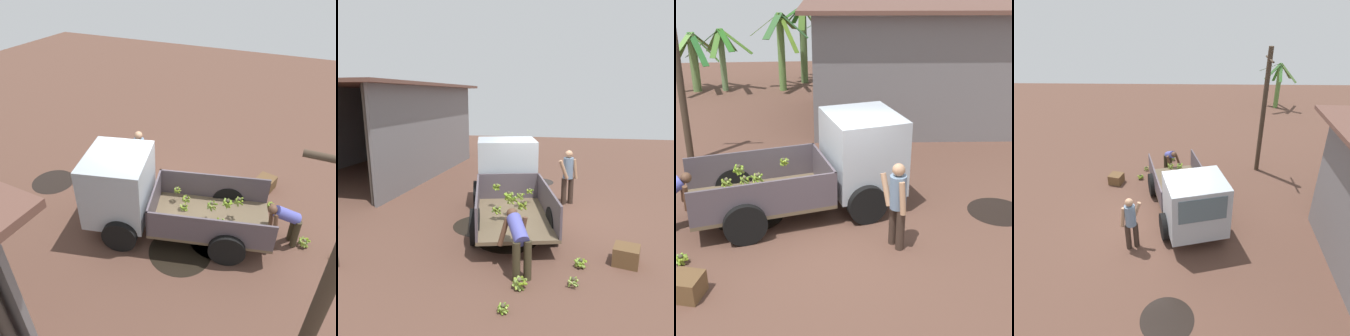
% 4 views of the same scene
% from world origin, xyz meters
% --- Properties ---
extents(ground, '(36.00, 36.00, 0.00)m').
position_xyz_m(ground, '(0.00, 0.00, 0.00)').
color(ground, brown).
extents(mud_patch_0, '(1.30, 1.30, 0.01)m').
position_xyz_m(mud_patch_0, '(3.52, 0.46, 0.00)').
color(mud_patch_0, black).
rests_on(mud_patch_0, ground).
extents(mud_patch_1, '(1.53, 1.53, 0.01)m').
position_xyz_m(mud_patch_1, '(-1.23, 1.48, 0.00)').
color(mud_patch_1, black).
rests_on(mud_patch_1, ground).
extents(mud_patch_2, '(1.51, 1.51, 0.01)m').
position_xyz_m(mud_patch_2, '(-1.94, 0.66, 0.00)').
color(mud_patch_2, black).
rests_on(mud_patch_2, ground).
extents(cargo_truck, '(4.80, 2.84, 2.09)m').
position_xyz_m(cargo_truck, '(0.16, 1.04, 1.09)').
color(cargo_truck, brown).
rests_on(cargo_truck, ground).
extents(warehouse_shed, '(9.46, 6.36, 3.87)m').
position_xyz_m(warehouse_shed, '(4.33, 7.36, 2.72)').
color(warehouse_shed, slate).
rests_on(warehouse_shed, ground).
extents(banana_palm_2, '(2.69, 2.70, 2.76)m').
position_xyz_m(banana_palm_2, '(8.60, 11.03, 1.59)').
color(banana_palm_2, '#56773D').
rests_on(banana_palm_2, ground).
extents(person_foreground_visitor, '(0.54, 0.63, 1.74)m').
position_xyz_m(person_foreground_visitor, '(1.03, -0.74, 0.96)').
color(person_foreground_visitor, '#382921').
rests_on(person_foreground_visitor, ground).
extents(person_worker_loading, '(0.84, 0.78, 1.21)m').
position_xyz_m(person_worker_loading, '(-3.42, 0.17, 0.74)').
color(person_worker_loading, '#352E1D').
rests_on(person_worker_loading, ground).
extents(banana_bunch_on_ground_0, '(0.27, 0.27, 0.20)m').
position_xyz_m(banana_bunch_on_ground_0, '(-2.96, -1.04, 0.11)').
color(banana_bunch_on_ground_0, '#453E2D').
rests_on(banana_bunch_on_ground_0, ground).
extents(banana_bunch_on_ground_1, '(0.21, 0.22, 0.19)m').
position_xyz_m(banana_bunch_on_ground_1, '(-3.68, -0.89, 0.11)').
color(banana_bunch_on_ground_1, '#47402E').
rests_on(banana_bunch_on_ground_1, ground).
extents(banana_bunch_on_ground_2, '(0.29, 0.29, 0.23)m').
position_xyz_m(banana_bunch_on_ground_2, '(-3.93, 0.06, 0.13)').
color(banana_bunch_on_ground_2, brown).
rests_on(banana_bunch_on_ground_2, ground).
extents(banana_bunch_on_ground_3, '(0.20, 0.20, 0.17)m').
position_xyz_m(banana_bunch_on_ground_3, '(-4.64, 0.22, 0.09)').
color(banana_bunch_on_ground_3, '#4E4733').
rests_on(banana_bunch_on_ground_3, ground).
extents(wooden_crate_0, '(0.61, 0.61, 0.39)m').
position_xyz_m(wooden_crate_0, '(-2.63, -1.96, 0.19)').
color(wooden_crate_0, brown).
rests_on(wooden_crate_0, ground).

